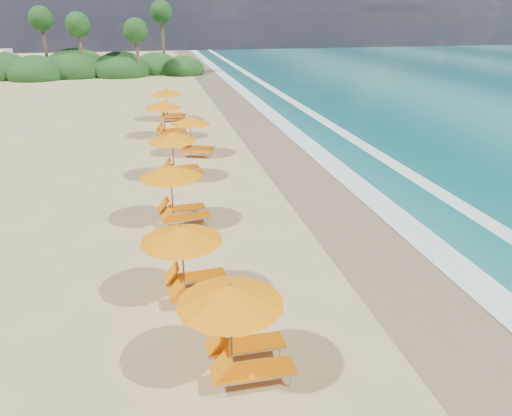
# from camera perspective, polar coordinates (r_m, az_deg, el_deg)

# --- Properties ---
(ground) EXTENTS (160.00, 160.00, 0.00)m
(ground) POSITION_cam_1_polar(r_m,az_deg,el_deg) (16.04, 0.00, -3.96)
(ground) COLOR tan
(ground) RESTS_ON ground
(wet_sand) EXTENTS (4.00, 160.00, 0.01)m
(wet_sand) POSITION_cam_1_polar(r_m,az_deg,el_deg) (17.26, 13.10, -2.58)
(wet_sand) COLOR #8B7453
(wet_sand) RESTS_ON ground
(surf_foam) EXTENTS (4.00, 160.00, 0.01)m
(surf_foam) POSITION_cam_1_polar(r_m,az_deg,el_deg) (18.52, 20.71, -1.66)
(surf_foam) COLOR white
(surf_foam) RESTS_ON ground
(station_3) EXTENTS (2.38, 2.20, 2.22)m
(station_3) POSITION_cam_1_polar(r_m,az_deg,el_deg) (10.08, -2.00, -13.42)
(station_3) COLOR olive
(station_3) RESTS_ON ground
(station_4) EXTENTS (2.44, 2.28, 2.16)m
(station_4) POSITION_cam_1_polar(r_m,az_deg,el_deg) (12.68, -7.92, -5.68)
(station_4) COLOR olive
(station_4) RESTS_ON ground
(station_5) EXTENTS (2.58, 2.44, 2.23)m
(station_5) POSITION_cam_1_polar(r_m,az_deg,el_deg) (17.23, -9.38, 2.16)
(station_5) COLOR olive
(station_5) RESTS_ON ground
(station_6) EXTENTS (2.57, 2.43, 2.21)m
(station_6) POSITION_cam_1_polar(r_m,az_deg,el_deg) (21.97, -9.36, 6.60)
(station_6) COLOR olive
(station_6) RESTS_ON ground
(station_7) EXTENTS (2.71, 2.67, 2.11)m
(station_7) POSITION_cam_1_polar(r_m,az_deg,el_deg) (25.50, -7.38, 8.79)
(station_7) COLOR olive
(station_7) RESTS_ON ground
(station_8) EXTENTS (2.59, 2.43, 2.27)m
(station_8) POSITION_cam_1_polar(r_m,az_deg,el_deg) (29.43, -10.46, 10.63)
(station_8) COLOR olive
(station_8) RESTS_ON ground
(station_9) EXTENTS (2.66, 2.53, 2.23)m
(station_9) POSITION_cam_1_polar(r_m,az_deg,el_deg) (34.15, -10.23, 12.23)
(station_9) COLOR olive
(station_9) RESTS_ON ground
(treeline) EXTENTS (25.80, 8.80, 9.74)m
(treeline) POSITION_cam_1_polar(r_m,az_deg,el_deg) (60.25, -19.52, 15.44)
(treeline) COLOR #163D14
(treeline) RESTS_ON ground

